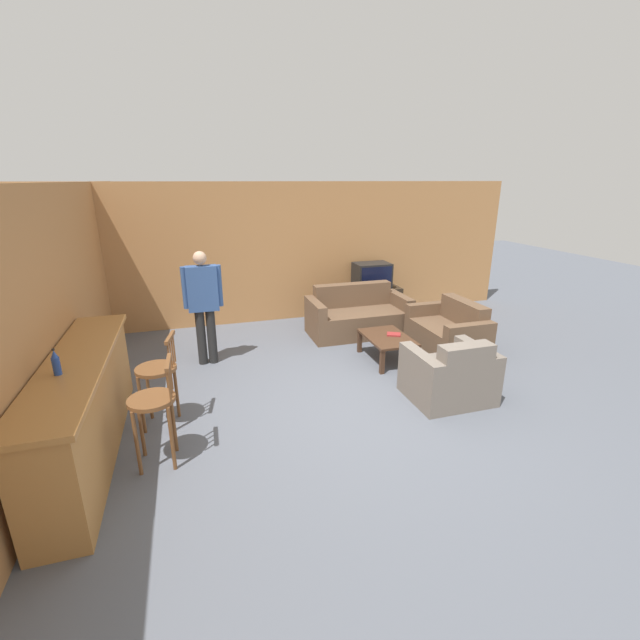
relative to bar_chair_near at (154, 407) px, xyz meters
The scene contains 15 objects.
ground_plane 2.30m from the bar_chair_near, 11.46° to the left, with size 24.00×24.00×0.00m, color #565B66.
wall_back 4.71m from the bar_chair_near, 62.14° to the left, with size 9.40×0.08×2.60m.
wall_left 2.15m from the bar_chair_near, 119.32° to the left, with size 0.08×8.67×2.60m.
bar_counter 0.76m from the bar_chair_near, 151.30° to the left, with size 0.55×2.81×1.02m.
bar_chair_near is the anchor object (origin of this frame).
bar_chair_mid 0.71m from the bar_chair_near, 90.02° to the left, with size 0.50×0.50×1.06m.
couch_far 4.33m from the bar_chair_near, 42.06° to the left, with size 1.75×0.87×0.85m.
armchair_near 3.42m from the bar_chair_near, ahead, with size 0.97×0.83×0.83m.
loveseat_right 4.61m from the bar_chair_near, 21.41° to the left, with size 0.80×1.32×0.82m.
coffee_table 3.58m from the bar_chair_near, 27.05° to the left, with size 0.62×0.92×0.39m.
tv_unit 5.39m from the bar_chair_near, 44.43° to the left, with size 1.17×0.49×0.58m.
tv 5.39m from the bar_chair_near, 44.41° to the left, with size 0.69×0.48×0.50m.
bottle 0.91m from the bar_chair_near, behind, with size 0.06×0.06×0.24m.
book_on_table 3.69m from the bar_chair_near, 26.55° to the left, with size 0.25×0.23×0.02m.
person_by_window 2.41m from the bar_chair_near, 76.03° to the left, with size 0.56×0.19×1.68m.
Camera 1 is at (-1.73, -4.28, 2.63)m, focal length 24.00 mm.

